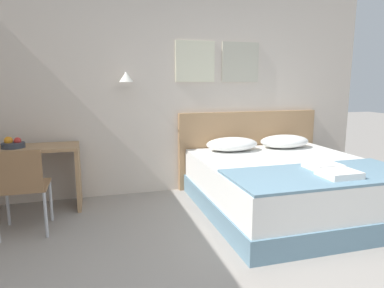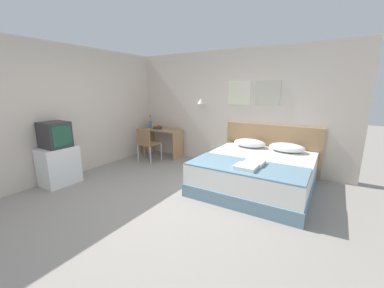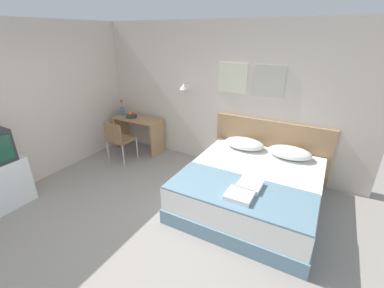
{
  "view_description": "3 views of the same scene",
  "coord_description": "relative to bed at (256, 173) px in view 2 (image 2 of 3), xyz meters",
  "views": [
    {
      "loc": [
        -0.93,
        -1.74,
        1.44
      ],
      "look_at": [
        0.08,
        1.8,
        0.77
      ],
      "focal_mm": 32.0,
      "sensor_mm": 36.0,
      "label": 1
    },
    {
      "loc": [
        2.27,
        -2.57,
        1.79
      ],
      "look_at": [
        -0.08,
        1.26,
        0.73
      ],
      "focal_mm": 22.0,
      "sensor_mm": 36.0,
      "label": 2
    },
    {
      "loc": [
        1.94,
        -1.77,
        2.44
      ],
      "look_at": [
        0.01,
        1.73,
        0.7
      ],
      "focal_mm": 24.0,
      "sensor_mm": 36.0,
      "label": 3
    }
  ],
  "objects": [
    {
      "name": "folded_towel_near_foot",
      "position": [
        0.09,
        -0.45,
        0.34
      ],
      "size": [
        0.3,
        0.3,
        0.06
      ],
      "color": "white",
      "rests_on": "throw_blanket"
    },
    {
      "name": "ground_plane",
      "position": [
        -1.13,
        -1.52,
        -0.28
      ],
      "size": [
        24.0,
        24.0,
        0.0
      ],
      "primitive_type": "plane",
      "color": "gray"
    },
    {
      "name": "television",
      "position": [
        -3.25,
        -1.79,
        0.68
      ],
      "size": [
        0.46,
        0.43,
        0.48
      ],
      "color": "#2D2D30",
      "rests_on": "tv_stand"
    },
    {
      "name": "throw_blanket",
      "position": [
        0.0,
        -0.59,
        0.3
      ],
      "size": [
        1.85,
        0.82,
        0.02
      ],
      "color": "#66899E",
      "rests_on": "bed"
    },
    {
      "name": "pillow_left",
      "position": [
        -0.38,
        0.75,
        0.37
      ],
      "size": [
        0.68,
        0.43,
        0.17
      ],
      "color": "white",
      "rests_on": "bed"
    },
    {
      "name": "headboard",
      "position": [
        0.0,
        1.05,
        0.24
      ],
      "size": [
        2.02,
        0.06,
        1.04
      ],
      "color": "#A87F56",
      "rests_on": "ground_plane"
    },
    {
      "name": "bed",
      "position": [
        0.0,
        0.0,
        0.0
      ],
      "size": [
        1.9,
        2.04,
        0.57
      ],
      "color": "#66899E",
      "rests_on": "ground_plane"
    },
    {
      "name": "wall_back",
      "position": [
        -1.13,
        1.11,
        1.05
      ],
      "size": [
        5.55,
        0.31,
        2.65
      ],
      "color": "beige",
      "rests_on": "ground_plane"
    },
    {
      "name": "fruit_bowl",
      "position": [
        -2.93,
        0.76,
        0.5
      ],
      "size": [
        0.24,
        0.24,
        0.12
      ],
      "color": "#333842",
      "rests_on": "desk"
    },
    {
      "name": "desk_chair",
      "position": [
        -2.75,
        0.12,
        0.23
      ],
      "size": [
        0.45,
        0.45,
        0.84
      ],
      "color": "#8E6642",
      "rests_on": "ground_plane"
    },
    {
      "name": "tv_stand",
      "position": [
        -3.25,
        -1.79,
        0.08
      ],
      "size": [
        0.47,
        0.63,
        0.72
      ],
      "color": "white",
      "rests_on": "ground_plane"
    },
    {
      "name": "pillow_right",
      "position": [
        0.38,
        0.75,
        0.37
      ],
      "size": [
        0.68,
        0.43,
        0.17
      ],
      "color": "white",
      "rests_on": "bed"
    },
    {
      "name": "flower_vase",
      "position": [
        -3.21,
        0.79,
        0.58
      ],
      "size": [
        0.08,
        0.08,
        0.35
      ],
      "color": "#4C7099",
      "rests_on": "desk"
    },
    {
      "name": "desk",
      "position": [
        -2.78,
        0.78,
        0.23
      ],
      "size": [
        1.05,
        0.48,
        0.74
      ],
      "color": "#A87F56",
      "rests_on": "ground_plane"
    },
    {
      "name": "folded_towel_mid_bed",
      "position": [
        0.05,
        -0.73,
        0.34
      ],
      "size": [
        0.32,
        0.29,
        0.06
      ],
      "color": "white",
      "rests_on": "throw_blanket"
    },
    {
      "name": "wall_left",
      "position": [
        -3.54,
        -1.72,
        1.04
      ],
      "size": [
        0.06,
        5.6,
        2.65
      ],
      "color": "beige",
      "rests_on": "ground_plane"
    }
  ]
}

